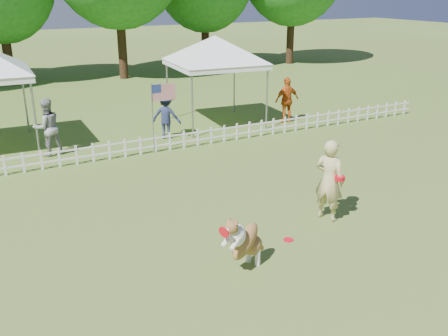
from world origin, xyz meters
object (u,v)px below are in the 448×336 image
spectator_a (47,127)px  spectator_b (166,116)px  handler (329,180)px  dog (246,241)px  frisbee_on_turf (288,240)px  flag_pole (153,119)px  spectator_c (287,100)px  canopy_tent_right (215,82)px

spectator_a → spectator_b: (3.97, 0.03, -0.11)m
handler → spectator_b: bearing=-17.7°
dog → frisbee_on_turf: bearing=-1.6°
flag_pole → spectator_c: size_ratio=1.27×
canopy_tent_right → spectator_c: 2.91m
handler → dog: handler is taller
flag_pole → dog: bearing=-99.4°
canopy_tent_right → spectator_c: (2.60, -1.06, -0.76)m
spectator_a → spectator_b: 3.97m
flag_pole → spectator_a: bearing=153.8°
spectator_c → frisbee_on_turf: bearing=57.2°
canopy_tent_right → spectator_b: size_ratio=2.04×
canopy_tent_right → spectator_b: bearing=-153.5°
flag_pole → spectator_b: bearing=52.2°
frisbee_on_turf → spectator_b: 8.32m
dog → spectator_a: (-2.08, 8.79, 0.32)m
spectator_a → spectator_c: size_ratio=1.03×
handler → canopy_tent_right: bearing=-34.0°
frisbee_on_turf → flag_pole: size_ratio=0.10×
handler → spectator_a: handler is taller
handler → frisbee_on_turf: size_ratio=8.88×
frisbee_on_turf → spectator_a: size_ratio=0.12×
spectator_a → spectator_b: size_ratio=1.13×
handler → spectator_a: size_ratio=1.04×
spectator_c → handler: bearing=62.9°
dog → spectator_c: spectator_c is taller
handler → spectator_c: handler is taller
frisbee_on_turf → spectator_a: bearing=112.7°
frisbee_on_turf → canopy_tent_right: bearing=72.3°
spectator_b → spectator_c: 5.02m
frisbee_on_turf → spectator_b: bearing=86.4°
spectator_b → spectator_c: size_ratio=0.91×
handler → spectator_b: 7.84m
dog → flag_pole: (0.92, 7.46, 0.53)m
frisbee_on_turf → spectator_a: (-3.45, 8.24, 0.90)m
frisbee_on_turf → spectator_c: (5.54, 8.19, 0.87)m
spectator_a → spectator_b: spectator_a is taller
spectator_b → spectator_c: (5.02, -0.08, 0.08)m
frisbee_on_turf → spectator_a: 8.97m
spectator_c → flag_pole: bearing=13.3°
handler → spectator_c: 8.77m
dog → canopy_tent_right: canopy_tent_right is taller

